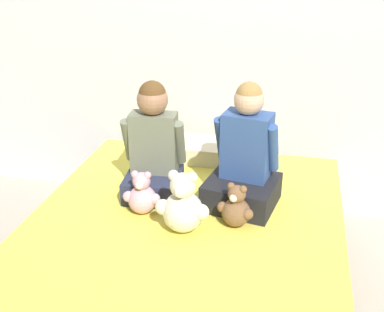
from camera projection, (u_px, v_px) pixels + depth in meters
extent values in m
plane|color=#B2A899|center=(183.00, 297.00, 2.59)|extent=(14.00, 14.00, 0.00)
cube|color=silver|center=(223.00, 27.00, 3.07)|extent=(8.00, 0.06, 2.50)
cube|color=brown|center=(182.00, 280.00, 2.54)|extent=(1.60, 1.99, 0.23)
cube|color=white|center=(182.00, 247.00, 2.45)|extent=(1.57, 1.95, 0.20)
cube|color=#E5D64C|center=(182.00, 228.00, 2.41)|extent=(1.58, 1.97, 0.03)
cube|color=#282D47|center=(154.00, 184.00, 2.67)|extent=(0.32, 0.34, 0.12)
cube|color=slate|center=(154.00, 143.00, 2.61)|extent=(0.26, 0.15, 0.34)
sphere|color=#9E7051|center=(152.00, 100.00, 2.51)|extent=(0.17, 0.17, 0.17)
sphere|color=brown|center=(152.00, 94.00, 2.50)|extent=(0.15, 0.15, 0.15)
cylinder|color=slate|center=(129.00, 140.00, 2.63)|extent=(0.07, 0.15, 0.27)
cylinder|color=slate|center=(180.00, 143.00, 2.59)|extent=(0.07, 0.15, 0.27)
cube|color=black|center=(242.00, 192.00, 2.56)|extent=(0.41, 0.40, 0.14)
cube|color=#33518E|center=(247.00, 146.00, 2.50)|extent=(0.27, 0.20, 0.35)
sphere|color=#DBAD89|center=(249.00, 100.00, 2.40)|extent=(0.15, 0.15, 0.15)
sphere|color=#A37A42|center=(249.00, 95.00, 2.39)|extent=(0.14, 0.14, 0.14)
cylinder|color=#33518E|center=(222.00, 140.00, 2.55)|extent=(0.08, 0.16, 0.28)
cylinder|color=#33518E|center=(273.00, 148.00, 2.45)|extent=(0.08, 0.16, 0.28)
sphere|color=#DBA3B2|center=(142.00, 199.00, 2.49)|extent=(0.15, 0.15, 0.15)
sphere|color=#DBA3B2|center=(142.00, 181.00, 2.44)|extent=(0.09, 0.09, 0.09)
sphere|color=white|center=(139.00, 185.00, 2.41)|extent=(0.04, 0.04, 0.04)
sphere|color=#DBA3B2|center=(135.00, 174.00, 2.43)|extent=(0.04, 0.04, 0.04)
sphere|color=#DBA3B2|center=(148.00, 175.00, 2.42)|extent=(0.04, 0.04, 0.04)
sphere|color=#DBA3B2|center=(128.00, 196.00, 2.48)|extent=(0.06, 0.06, 0.06)
sphere|color=#DBA3B2|center=(155.00, 199.00, 2.45)|extent=(0.06, 0.06, 0.06)
sphere|color=brown|center=(236.00, 212.00, 2.37)|extent=(0.14, 0.14, 0.14)
sphere|color=brown|center=(237.00, 194.00, 2.33)|extent=(0.09, 0.09, 0.09)
sphere|color=beige|center=(233.00, 198.00, 2.30)|extent=(0.04, 0.04, 0.04)
sphere|color=brown|center=(231.00, 186.00, 2.33)|extent=(0.04, 0.04, 0.04)
sphere|color=brown|center=(243.00, 189.00, 2.30)|extent=(0.04, 0.04, 0.04)
sphere|color=brown|center=(222.00, 207.00, 2.39)|extent=(0.05, 0.05, 0.05)
sphere|color=brown|center=(248.00, 214.00, 2.32)|extent=(0.05, 0.05, 0.05)
sphere|color=silver|center=(183.00, 212.00, 2.32)|extent=(0.20, 0.20, 0.20)
sphere|color=silver|center=(183.00, 186.00, 2.26)|extent=(0.12, 0.12, 0.12)
sphere|color=white|center=(180.00, 192.00, 2.22)|extent=(0.06, 0.06, 0.06)
sphere|color=silver|center=(173.00, 175.00, 2.25)|extent=(0.05, 0.05, 0.05)
sphere|color=silver|center=(192.00, 177.00, 2.23)|extent=(0.05, 0.05, 0.05)
sphere|color=silver|center=(163.00, 207.00, 2.32)|extent=(0.08, 0.08, 0.08)
sphere|color=silver|center=(201.00, 212.00, 2.27)|extent=(0.08, 0.08, 0.08)
cube|color=beige|center=(212.00, 151.00, 3.11)|extent=(0.49, 0.29, 0.11)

